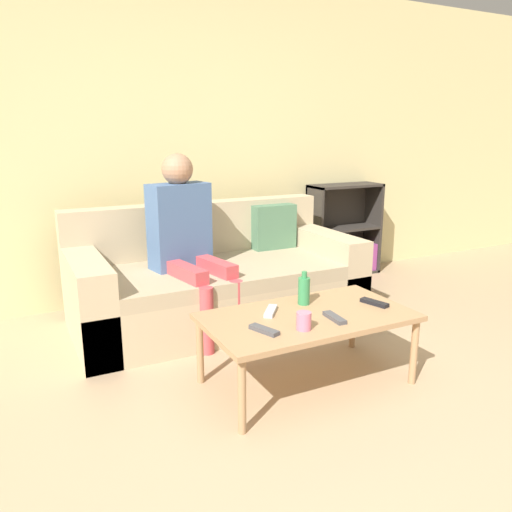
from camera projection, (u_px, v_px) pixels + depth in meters
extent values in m
plane|color=tan|center=(388.00, 481.00, 2.03)|extent=(22.00, 22.00, 0.00)
cube|color=beige|center=(170.00, 141.00, 4.08)|extent=(12.00, 0.06, 2.60)
cube|color=tan|center=(218.00, 299.00, 3.71)|extent=(2.06, 0.98, 0.34)
cube|color=tan|center=(222.00, 274.00, 3.57)|extent=(1.62, 0.80, 0.10)
cube|color=tan|center=(197.00, 228.00, 3.94)|extent=(2.06, 0.18, 0.40)
cube|color=tan|center=(88.00, 301.00, 3.27)|extent=(0.22, 0.98, 0.60)
cube|color=tan|center=(322.00, 267.00, 4.08)|extent=(0.22, 0.98, 0.60)
cube|color=#4C7556|center=(274.00, 227.00, 4.08)|extent=(0.36, 0.12, 0.36)
cube|color=#332D28|center=(314.00, 233.00, 4.70)|extent=(0.02, 0.28, 0.89)
cube|color=#332D28|center=(372.00, 227.00, 5.01)|extent=(0.02, 0.28, 0.89)
cube|color=#332D28|center=(336.00, 228.00, 4.97)|extent=(0.72, 0.02, 0.89)
cube|color=#332D28|center=(342.00, 273.00, 4.96)|extent=(0.72, 0.28, 0.02)
cube|color=#332D28|center=(344.00, 228.00, 4.85)|extent=(0.67, 0.28, 0.02)
cube|color=#332D28|center=(346.00, 186.00, 4.75)|extent=(0.72, 0.28, 0.02)
cube|color=#993D84|center=(318.00, 257.00, 4.77)|extent=(0.07, 0.21, 0.37)
cube|color=#33519E|center=(324.00, 262.00, 4.82)|extent=(0.06, 0.21, 0.26)
cube|color=gold|center=(329.00, 262.00, 4.83)|extent=(0.04, 0.16, 0.25)
cube|color=#33519E|center=(332.00, 262.00, 4.87)|extent=(0.05, 0.21, 0.24)
cube|color=#232328|center=(338.00, 257.00, 4.88)|extent=(0.07, 0.18, 0.31)
cube|color=#33519E|center=(343.00, 260.00, 4.92)|extent=(0.04, 0.18, 0.24)
cube|color=#6699A8|center=(347.00, 254.00, 4.92)|extent=(0.04, 0.18, 0.36)
cube|color=#33519E|center=(351.00, 259.00, 4.96)|extent=(0.06, 0.21, 0.24)
cube|color=red|center=(357.00, 257.00, 4.99)|extent=(0.07, 0.21, 0.27)
cube|color=gold|center=(362.00, 254.00, 5.01)|extent=(0.04, 0.19, 0.31)
cube|color=#993D84|center=(367.00, 255.00, 5.05)|extent=(0.06, 0.23, 0.27)
cylinder|color=#A87F56|center=(242.00, 396.00, 2.31)|extent=(0.04, 0.04, 0.38)
cylinder|color=#A87F56|center=(414.00, 352.00, 2.77)|extent=(0.04, 0.04, 0.38)
cylinder|color=#A87F56|center=(200.00, 351.00, 2.78)|extent=(0.04, 0.04, 0.38)
cylinder|color=#A87F56|center=(353.00, 320.00, 3.25)|extent=(0.04, 0.04, 0.38)
cube|color=#A87F56|center=(308.00, 317.00, 2.73)|extent=(1.14, 0.63, 0.03)
cylinder|color=#C6474C|center=(207.00, 321.00, 3.15)|extent=(0.11, 0.11, 0.44)
cylinder|color=#C6474C|center=(236.00, 313.00, 3.28)|extent=(0.11, 0.11, 0.44)
cube|color=#C6474C|center=(185.00, 272.00, 3.28)|extent=(0.18, 0.45, 0.09)
cube|color=#C6474C|center=(214.00, 266.00, 3.41)|extent=(0.18, 0.45, 0.09)
cube|color=#476693|center=(180.00, 226.00, 3.49)|extent=(0.45, 0.27, 0.59)
sphere|color=#A87A5B|center=(177.00, 169.00, 3.39)|extent=(0.21, 0.21, 0.21)
cylinder|color=pink|center=(304.00, 321.00, 2.51)|extent=(0.08, 0.08, 0.09)
cube|color=#47474C|center=(264.00, 330.00, 2.48)|extent=(0.10, 0.18, 0.02)
cube|color=#47474C|center=(334.00, 318.00, 2.65)|extent=(0.06, 0.17, 0.02)
cube|color=black|center=(374.00, 303.00, 2.88)|extent=(0.09, 0.18, 0.02)
cube|color=#B7B7BC|center=(271.00, 311.00, 2.74)|extent=(0.14, 0.16, 0.02)
cylinder|color=#33844C|center=(304.00, 291.00, 2.87)|extent=(0.07, 0.07, 0.16)
cylinder|color=#33844C|center=(304.00, 275.00, 2.85)|extent=(0.03, 0.03, 0.04)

